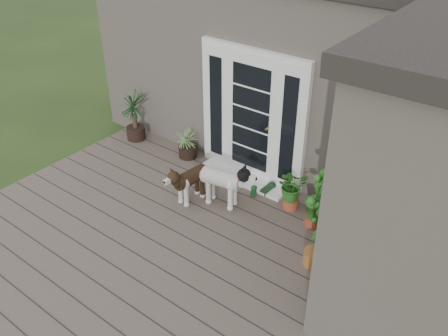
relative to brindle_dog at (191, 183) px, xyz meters
The scene contains 15 objects.
deck 1.21m from the brindle_dog, 64.64° to the right, with size 6.20×4.60×0.12m, color #6B5B4C.
house_main 3.43m from the brindle_dog, 81.19° to the left, with size 7.40×4.00×3.10m, color #665E54.
house_wing 3.58m from the brindle_dog, ahead, with size 1.60×2.40×3.10m, color #665E54.
door_unit 1.42m from the brindle_dog, 75.59° to the left, with size 1.90×0.14×2.15m, color white.
door_step 1.04m from the brindle_dog, 72.73° to the left, with size 1.60×0.40×0.05m, color white.
brindle_dog is the anchor object (origin of this frame).
white_dog 0.48m from the brindle_dog, 25.03° to the left, with size 0.35×0.81×0.67m, color white, non-canonical shape.
spider_plant 1.32m from the brindle_dog, 133.60° to the left, with size 0.54×0.54×0.57m, color #82A766, non-canonical shape.
yucca 2.29m from the brindle_dog, 157.95° to the left, with size 0.66×0.66×0.95m, color black, non-canonical shape.
herb_a 1.51m from the brindle_dog, 29.95° to the left, with size 0.45×0.45×0.57m, color #1F4C15.
herb_b 1.88m from the brindle_dog, 18.68° to the left, with size 0.39×0.39×0.59m, color #2D641C.
herb_c 2.41m from the brindle_dog, 23.29° to the left, with size 0.39×0.39×0.61m, color #195317.
sapling 2.21m from the brindle_dog, ahead, with size 0.44×0.44×1.49m, color #215919, non-canonical shape.
clog_left 1.02m from the brindle_dog, 47.40° to the left, with size 0.12×0.26×0.08m, color #163719, non-canonical shape.
clog_right 1.24m from the brindle_dog, 47.94° to the left, with size 0.16×0.34×0.10m, color black, non-canonical shape.
Camera 1 is at (3.49, -2.94, 4.44)m, focal length 37.86 mm.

